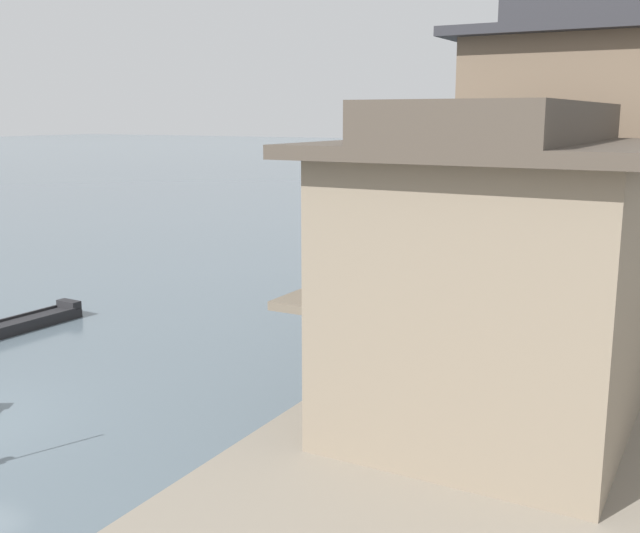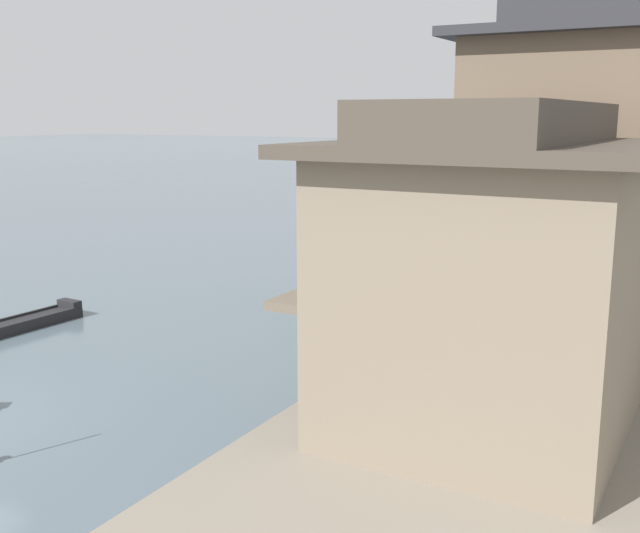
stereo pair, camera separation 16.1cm
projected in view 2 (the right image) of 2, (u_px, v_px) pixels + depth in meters
boat_moored_nearest at (23, 323)px, 24.23m from camera, size 1.13×4.16×0.55m
boat_moored_second at (511, 202)px, 58.09m from camera, size 4.84×4.34×0.54m
boat_moored_third at (518, 249)px, 38.02m from camera, size 1.32×4.46×0.35m
boat_moored_far at (607, 201)px, 57.93m from camera, size 1.32×3.68×0.70m
house_waterfront_nearest at (493, 271)px, 14.29m from camera, size 6.20×6.98×6.14m
house_waterfront_second at (585, 177)px, 20.06m from camera, size 6.78×6.22×8.74m
house_waterfront_tall at (596, 201)px, 26.14m from camera, size 5.34×6.28×6.14m
mooring_post_dock_near at (356, 360)px, 17.34m from camera, size 0.20×0.20×0.75m
mooring_post_dock_mid at (501, 270)px, 27.33m from camera, size 0.20×0.20×0.83m
mooring_post_dock_far at (569, 227)px, 37.40m from camera, size 0.20×0.20×0.96m
hill_far_centre at (530, 101)px, 121.36m from camera, size 39.94×39.94×18.10m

